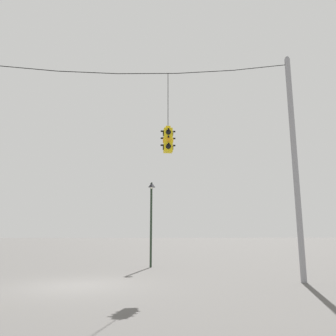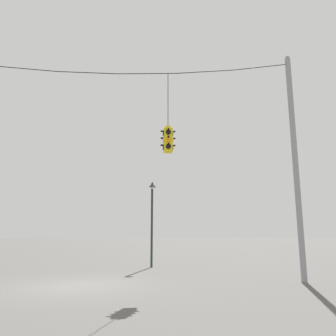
% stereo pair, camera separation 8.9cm
% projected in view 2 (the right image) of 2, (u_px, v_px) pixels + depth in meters
% --- Properties ---
extents(ground_plane, '(200.00, 200.00, 0.00)m').
position_uv_depth(ground_plane, '(77.00, 286.00, 11.55)').
color(ground_plane, '#565451').
extents(utility_pole_right, '(0.22, 0.22, 9.30)m').
position_uv_depth(utility_pole_right, '(295.00, 162.00, 13.14)').
color(utility_pole_right, gray).
rests_on(utility_pole_right, ground_plane).
extents(span_wire, '(16.75, 0.03, 0.78)m').
position_uv_depth(span_wire, '(88.00, 67.00, 13.18)').
color(span_wire, black).
extents(traffic_light_over_intersection, '(0.58, 0.58, 3.32)m').
position_uv_depth(traffic_light_over_intersection, '(168.00, 140.00, 12.88)').
color(traffic_light_over_intersection, yellow).
extents(street_lamp, '(0.40, 0.70, 4.59)m').
position_uv_depth(street_lamp, '(152.00, 208.00, 18.09)').
color(street_lamp, '#233323').
rests_on(street_lamp, ground_plane).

